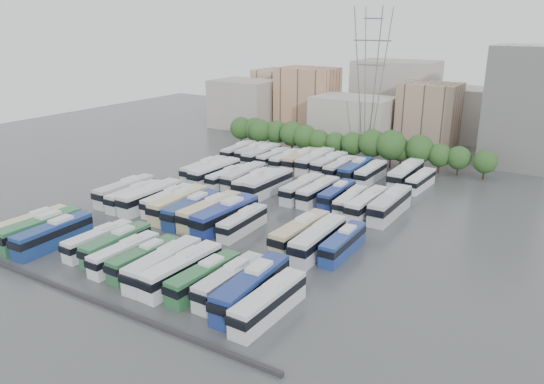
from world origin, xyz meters
The scene contains 56 objects.
ground centered at (0.00, 0.00, 0.00)m, with size 220.00×220.00×0.00m, color #424447.
parapet centered at (0.00, -33.00, 0.25)m, with size 56.00×0.50×0.50m, color #2D2D30.
tree_line centered at (-1.70, 42.04, 4.40)m, with size 65.09×7.79×8.39m.
city_buildings centered at (-7.46, 71.86, 7.87)m, with size 102.00×35.00×20.00m.
apartment_tower centered at (34.00, 58.00, 13.00)m, with size 14.00×14.00×26.00m, color silver.
electricity_pylon centered at (2.00, 50.00, 18.66)m, with size 9.00×6.91×33.83m.
bus_r0_s0 centered at (-21.54, -23.73, 1.71)m, with size 2.92×11.18×3.48m.
bus_r0_s1 centered at (-18.12, -25.09, 1.98)m, with size 3.19×12.95×4.04m.
bus_r0_s2 centered at (-14.90, -25.23, 1.92)m, with size 3.15×12.57×3.92m.
bus_r0_s4 centered at (-8.21, -22.89, 1.68)m, with size 2.75×10.96×3.42m.
bus_r0_s5 centered at (-4.88, -22.60, 1.75)m, with size 2.76×11.43×3.57m.
bus_r0_s6 centered at (-1.71, -24.12, 1.67)m, with size 2.68×10.93×3.41m.
bus_r0_s7 centered at (1.58, -23.81, 1.70)m, with size 2.84×11.12×3.46m.
bus_r0_s8 centered at (5.13, -24.05, 1.91)m, with size 2.98×12.47×3.89m.
bus_r0_s9 centered at (8.17, -24.04, 1.92)m, with size 3.25×12.57×3.91m.
bus_r0_s10 centered at (11.59, -23.92, 1.76)m, with size 3.07×11.52×3.58m.
bus_r0_s11 centered at (14.78, -23.12, 1.79)m, with size 2.59×11.63×3.65m.
bus_r0_s12 centered at (18.15, -23.46, 2.07)m, with size 3.55×13.55×4.21m.
bus_r0_s13 centered at (21.41, -24.93, 1.86)m, with size 2.90×12.12×3.79m.
bus_r1_s0 centered at (-21.41, -5.48, 1.94)m, with size 2.83×12.60×3.95m.
bus_r1_s1 centered at (-18.11, -6.44, 1.80)m, with size 2.73×11.74×3.67m.
bus_r1_s2 centered at (-14.95, -5.76, 2.02)m, with size 2.90×13.11×4.11m.
bus_r1_s3 centered at (-11.54, -4.94, 1.78)m, with size 3.00×11.63×3.62m.
bus_r1_s4 centered at (-8.34, -5.86, 2.00)m, with size 3.39×13.09×4.07m.
bus_r1_s5 centered at (-4.93, -6.49, 1.95)m, with size 3.29×12.76×3.97m.
bus_r1_s6 centered at (-1.64, -6.03, 2.03)m, with size 3.29×13.25×4.13m.
bus_r1_s7 centered at (1.69, -6.35, 2.10)m, with size 3.62×13.74×4.27m.
bus_r1_s8 centered at (5.02, -6.50, 1.69)m, with size 2.72×11.03×3.44m.
bus_r1_s11 centered at (14.83, -6.03, 1.98)m, with size 3.30×12.94×4.03m.
bus_r1_s12 centered at (18.22, -6.95, 2.01)m, with size 3.05×13.09×4.09m.
bus_r1_s13 centered at (21.43, -5.70, 1.74)m, with size 2.68×11.35×3.55m.
bus_r2_s1 centered at (-18.15, 13.10, 1.94)m, with size 2.91×12.61×3.95m.
bus_r2_s2 centered at (-14.84, 12.24, 2.05)m, with size 3.27×13.37×4.17m.
bus_r2_s3 centered at (-11.55, 11.85, 1.67)m, with size 2.65×10.87×3.39m.
bus_r2_s4 centered at (-8.39, 13.10, 1.95)m, with size 3.37×12.80×3.98m.
bus_r2_s5 centered at (-4.92, 11.41, 1.82)m, with size 3.12×11.90×3.70m.
bus_r2_s6 centered at (-1.68, 11.48, 2.00)m, with size 3.32×13.09×4.08m.
bus_r2_s8 centered at (4.86, 12.64, 1.87)m, with size 2.86×12.16×3.80m.
bus_r2_s9 centered at (8.10, 12.76, 1.82)m, with size 2.97×11.87×3.70m.
bus_r2_s10 centered at (11.61, 13.16, 1.76)m, with size 2.66×11.44×3.58m.
bus_r2_s11 centered at (14.97, 11.40, 1.68)m, with size 2.87×11.00×3.42m.
bus_r2_s12 centered at (18.23, 10.86, 1.92)m, with size 3.11×12.56×3.92m.
bus_r2_s13 centered at (21.69, 12.15, 2.08)m, with size 2.99×13.53×4.24m.
bus_r3_s0 centered at (-21.42, 29.91, 1.82)m, with size 3.03×11.90×3.71m.
bus_r3_s1 centered at (-18.25, 30.71, 1.78)m, with size 2.97×11.65×3.63m.
bus_r3_s2 centered at (-14.61, 29.01, 1.98)m, with size 3.09×12.90×4.03m.
bus_r3_s3 centered at (-11.54, 29.48, 1.70)m, with size 2.81×11.09×3.46m.
bus_r3_s4 centered at (-8.21, 29.22, 1.74)m, with size 2.70×11.35×3.55m.
bus_r3_s5 centered at (-5.17, 30.24, 1.94)m, with size 3.01×12.63×3.95m.
bus_r3_s6 centered at (-1.74, 30.50, 2.08)m, with size 3.02×13.51×4.23m.
bus_r3_s7 centered at (1.56, 30.55, 1.89)m, with size 3.14×12.39×3.86m.
bus_r3_s8 centered at (4.89, 29.18, 1.81)m, with size 2.87×11.82×3.69m.
bus_r3_s9 centered at (8.32, 28.96, 1.94)m, with size 2.99×12.62×3.94m.
bus_r3_s10 centered at (11.53, 29.13, 1.79)m, with size 2.58×11.61×3.64m.
bus_r3_s12 centered at (18.13, 30.86, 2.11)m, with size 3.05×13.69×4.29m.
bus_r3_s13 centered at (21.49, 29.61, 1.67)m, with size 2.86×10.97×3.41m.
Camera 1 is at (48.73, -68.16, 31.32)m, focal length 35.00 mm.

